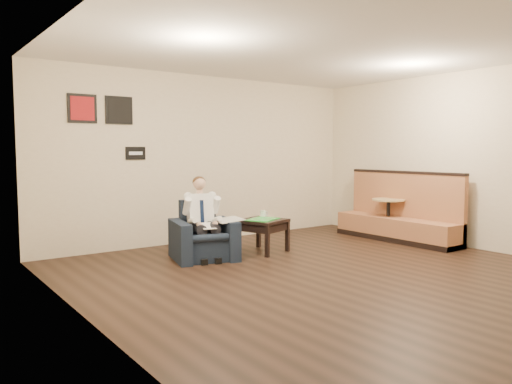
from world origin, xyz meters
TOP-DOWN VIEW (x-y plane):
  - ground at (0.00, 0.00)m, footprint 6.00×6.00m
  - wall_back at (0.00, 3.00)m, footprint 6.00×0.02m
  - wall_left at (-3.00, 0.00)m, footprint 0.02×6.00m
  - wall_right at (3.00, 0.00)m, footprint 0.02×6.00m
  - ceiling at (0.00, 0.00)m, footprint 6.00×6.00m
  - seating_sign at (-1.30, 2.98)m, footprint 0.32×0.02m
  - art_print_left at (-2.10, 2.98)m, footprint 0.42×0.03m
  - art_print_right at (-1.55, 2.98)m, footprint 0.42×0.03m
  - armchair at (-0.83, 1.71)m, footprint 1.03×1.03m
  - seated_man at (-0.86, 1.61)m, footprint 0.72×0.91m
  - lap_papers at (-0.88, 1.52)m, footprint 0.23×0.30m
  - newspaper at (-0.53, 1.54)m, footprint 0.44×0.51m
  - side_table at (0.14, 1.61)m, footprint 0.77×0.77m
  - green_folder at (0.11, 1.58)m, footprint 0.61×0.54m
  - coffee_mug at (0.29, 1.80)m, footprint 0.11×0.11m
  - smartphone at (0.14, 1.79)m, footprint 0.17×0.10m
  - banquette at (2.59, 1.03)m, footprint 0.54×2.28m
  - cafe_table at (2.60, 1.22)m, footprint 0.60×0.60m

SIDE VIEW (x-z plane):
  - ground at x=0.00m, z-range 0.00..0.00m
  - side_table at x=0.14m, z-range 0.00..0.50m
  - cafe_table at x=2.60m, z-range 0.00..0.70m
  - armchair at x=-0.83m, z-range 0.00..0.82m
  - lap_papers at x=-0.88m, z-range 0.50..0.51m
  - smartphone at x=0.14m, z-range 0.50..0.51m
  - green_folder at x=0.11m, z-range 0.50..0.51m
  - coffee_mug at x=0.29m, z-range 0.50..0.61m
  - newspaper at x=-0.53m, z-range 0.55..0.56m
  - seated_man at x=-0.86m, z-range 0.00..1.12m
  - banquette at x=2.59m, z-range 0.00..1.17m
  - wall_back at x=0.00m, z-range 0.00..2.80m
  - wall_left at x=-3.00m, z-range 0.00..2.80m
  - wall_right at x=3.00m, z-range 0.00..2.80m
  - seating_sign at x=-1.30m, z-range 1.40..1.60m
  - art_print_left at x=-2.10m, z-range 1.94..2.36m
  - art_print_right at x=-1.55m, z-range 1.94..2.36m
  - ceiling at x=0.00m, z-range 2.79..2.81m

